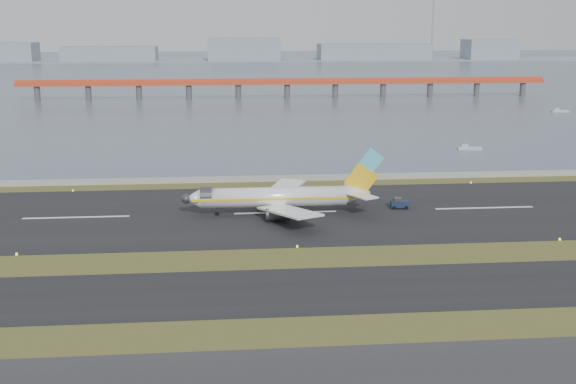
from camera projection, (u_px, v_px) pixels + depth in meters
name	position (u px, v px, depth m)	size (l,w,h in m)	color
ground	(302.00, 263.00, 111.61)	(1000.00, 1000.00, 0.00)	#3C481A
taxiway_strip	(312.00, 290.00, 99.96)	(1000.00, 18.00, 0.10)	black
runway_strip	(285.00, 213.00, 140.69)	(1000.00, 45.00, 0.10)	black
seawall	(274.00, 178.00, 169.67)	(1000.00, 2.50, 1.00)	gray
bay_water	(237.00, 71.00, 557.61)	(1400.00, 800.00, 1.30)	#4D606E
red_pier	(287.00, 83.00, 354.09)	(260.00, 5.00, 10.20)	#C13F21
far_shoreline	(247.00, 54.00, 712.55)	(1400.00, 80.00, 60.50)	gray
airliner	(282.00, 197.00, 138.95)	(38.52, 32.89, 12.80)	white
pushback_tug	(399.00, 203.00, 143.75)	(3.63, 2.32, 2.23)	#15213C
workboat_near	(469.00, 148.00, 210.81)	(7.11, 3.16, 1.67)	#B3B3B8
workboat_far	(559.00, 111.00, 299.81)	(7.18, 2.61, 1.72)	#B3B3B8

